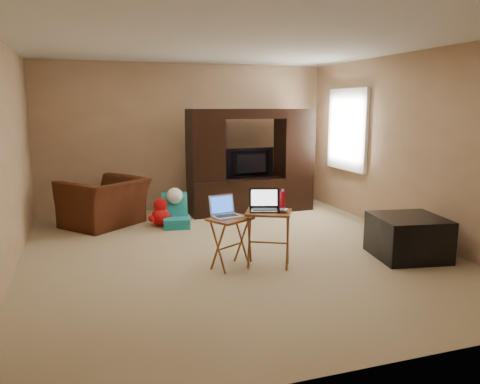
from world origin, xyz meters
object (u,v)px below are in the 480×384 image
object	(u,v)px
television	(252,163)
mouse_right	(284,210)
plush_toy	(161,212)
tray_table_left	(230,243)
recliner	(104,202)
tray_table_right	(268,239)
child_rocker	(177,210)
ottoman	(408,237)
water_bottle	(282,200)
entertainment_center	(251,161)
push_toy	(271,198)
mouse_left	(248,216)
laptop_right	(265,200)
laptop_left	(227,207)

from	to	relation	value
television	mouse_right	distance (m)	2.84
plush_toy	tray_table_left	size ratio (longest dim) A/B	0.76
television	recliner	bearing A→B (deg)	-1.75
tray_table_right	mouse_right	xyz separation A→B (m)	(0.13, -0.12, 0.35)
television	plush_toy	xyz separation A→B (m)	(-1.63, -0.46, -0.62)
child_rocker	ottoman	bearing A→B (deg)	-33.77
plush_toy	tray_table_left	distance (m)	2.14
ottoman	water_bottle	distance (m)	1.61
recliner	television	bearing A→B (deg)	144.35
entertainment_center	mouse_right	bearing A→B (deg)	-103.50
push_toy	ottoman	size ratio (longest dim) A/B	0.70
entertainment_center	tray_table_left	size ratio (longest dim) A/B	3.71
recliner	mouse_left	size ratio (longest dim) A/B	9.43
television	tray_table_left	xyz separation A→B (m)	(-1.18, -2.55, -0.55)
laptop_right	tray_table_left	bearing A→B (deg)	-173.07
laptop_right	mouse_right	xyz separation A→B (m)	(0.17, -0.14, -0.09)
push_toy	water_bottle	distance (m)	2.85
laptop_left	laptop_right	size ratio (longest dim) A/B	0.90
tray_table_left	mouse_left	distance (m)	0.37
television	mouse_right	world-z (taller)	television
entertainment_center	television	world-z (taller)	entertainment_center
entertainment_center	recliner	world-z (taller)	entertainment_center
recliner	tray_table_right	size ratio (longest dim) A/B	1.72
television	laptop_left	world-z (taller)	television
ottoman	tray_table_right	xyz separation A→B (m)	(-1.70, 0.23, 0.07)
child_rocker	laptop_right	world-z (taller)	laptop_right
entertainment_center	mouse_right	distance (m)	2.89
television	child_rocker	xyz separation A→B (m)	(-1.41, -0.61, -0.58)
child_rocker	plush_toy	size ratio (longest dim) A/B	1.19
entertainment_center	television	size ratio (longest dim) A/B	2.41
recliner	tray_table_right	world-z (taller)	recliner
recliner	mouse_right	bearing A→B (deg)	85.06
recliner	plush_toy	size ratio (longest dim) A/B	2.53
entertainment_center	mouse_left	bearing A→B (deg)	-111.37
child_rocker	water_bottle	world-z (taller)	water_bottle
recliner	laptop_left	bearing A→B (deg)	77.73
ottoman	plush_toy	bearing A→B (deg)	136.82
recliner	plush_toy	world-z (taller)	recliner
child_rocker	laptop_right	xyz separation A→B (m)	(0.61, -2.01, 0.50)
entertainment_center	mouse_right	world-z (taller)	entertainment_center
push_toy	entertainment_center	bearing A→B (deg)	-169.38
tray_table_left	entertainment_center	bearing A→B (deg)	36.59
recliner	child_rocker	world-z (taller)	recliner
push_toy	laptop_left	size ratio (longest dim) A/B	1.82
child_rocker	entertainment_center	bearing A→B (deg)	35.06
mouse_left	mouse_right	size ratio (longest dim) A/B	0.90
laptop_left	mouse_right	size ratio (longest dim) A/B	2.31
child_rocker	tray_table_left	world-z (taller)	tray_table_left
ottoman	child_rocker	bearing A→B (deg)	136.18
entertainment_center	water_bottle	bearing A→B (deg)	-102.97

